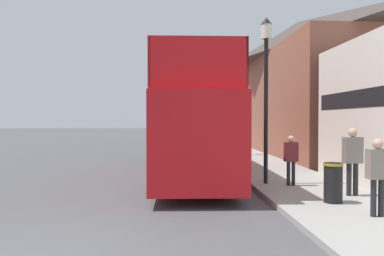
{
  "coord_description": "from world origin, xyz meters",
  "views": [
    {
      "loc": [
        2.54,
        -5.75,
        2.16
      ],
      "look_at": [
        3.38,
        9.91,
        1.82
      ],
      "focal_mm": 35.0,
      "sensor_mm": 36.0,
      "label": 1
    }
  ],
  "objects_px": {
    "parked_car_ahead_of_bus": "(196,144)",
    "pedestrian_third": "(291,155)",
    "lamp_post_third": "(206,103)",
    "litter_bin": "(333,181)",
    "pedestrian_second": "(352,155)",
    "lamp_post_second": "(223,97)",
    "tour_bus": "(192,127)",
    "lamp_post_nearest": "(266,71)",
    "pedestrian_nearest": "(378,170)"
  },
  "relations": [
    {
      "from": "pedestrian_second",
      "to": "pedestrian_third",
      "type": "relative_size",
      "value": 1.17
    },
    {
      "from": "parked_car_ahead_of_bus",
      "to": "lamp_post_nearest",
      "type": "height_order",
      "value": "lamp_post_nearest"
    },
    {
      "from": "pedestrian_nearest",
      "to": "lamp_post_second",
      "type": "height_order",
      "value": "lamp_post_second"
    },
    {
      "from": "parked_car_ahead_of_bus",
      "to": "pedestrian_third",
      "type": "xyz_separation_m",
      "value": [
        2.28,
        -10.4,
        0.32
      ]
    },
    {
      "from": "pedestrian_nearest",
      "to": "lamp_post_nearest",
      "type": "xyz_separation_m",
      "value": [
        -1.3,
        4.16,
        2.59
      ]
    },
    {
      "from": "tour_bus",
      "to": "lamp_post_third",
      "type": "xyz_separation_m",
      "value": [
        2.12,
        17.54,
        1.69
      ]
    },
    {
      "from": "pedestrian_second",
      "to": "lamp_post_second",
      "type": "xyz_separation_m",
      "value": [
        -1.83,
        11.88,
        2.27
      ]
    },
    {
      "from": "litter_bin",
      "to": "pedestrian_second",
      "type": "bearing_deg",
      "value": 42.33
    },
    {
      "from": "lamp_post_second",
      "to": "pedestrian_second",
      "type": "bearing_deg",
      "value": -81.22
    },
    {
      "from": "tour_bus",
      "to": "lamp_post_nearest",
      "type": "relative_size",
      "value": 1.91
    },
    {
      "from": "lamp_post_third",
      "to": "litter_bin",
      "type": "xyz_separation_m",
      "value": [
        1.07,
        -22.54,
        -2.92
      ]
    },
    {
      "from": "litter_bin",
      "to": "pedestrian_third",
      "type": "bearing_deg",
      "value": 96.6
    },
    {
      "from": "pedestrian_nearest",
      "to": "parked_car_ahead_of_bus",
      "type": "bearing_deg",
      "value": 101.59
    },
    {
      "from": "pedestrian_second",
      "to": "lamp_post_third",
      "type": "xyz_separation_m",
      "value": [
        -1.94,
        21.75,
        2.35
      ]
    },
    {
      "from": "parked_car_ahead_of_bus",
      "to": "lamp_post_second",
      "type": "xyz_separation_m",
      "value": [
        1.59,
        -0.11,
        2.74
      ]
    },
    {
      "from": "lamp_post_second",
      "to": "lamp_post_third",
      "type": "height_order",
      "value": "lamp_post_third"
    },
    {
      "from": "litter_bin",
      "to": "tour_bus",
      "type": "bearing_deg",
      "value": 122.59
    },
    {
      "from": "lamp_post_nearest",
      "to": "lamp_post_second",
      "type": "bearing_deg",
      "value": 90.04
    },
    {
      "from": "tour_bus",
      "to": "pedestrian_third",
      "type": "relative_size",
      "value": 6.5
    },
    {
      "from": "lamp_post_third",
      "to": "litter_bin",
      "type": "bearing_deg",
      "value": -87.28
    },
    {
      "from": "pedestrian_second",
      "to": "lamp_post_nearest",
      "type": "height_order",
      "value": "lamp_post_nearest"
    },
    {
      "from": "pedestrian_second",
      "to": "litter_bin",
      "type": "height_order",
      "value": "pedestrian_second"
    },
    {
      "from": "lamp_post_second",
      "to": "pedestrian_nearest",
      "type": "bearing_deg",
      "value": -84.66
    },
    {
      "from": "pedestrian_third",
      "to": "litter_bin",
      "type": "xyz_separation_m",
      "value": [
        0.28,
        -2.39,
        -0.41
      ]
    },
    {
      "from": "parked_car_ahead_of_bus",
      "to": "pedestrian_nearest",
      "type": "relative_size",
      "value": 2.56
    },
    {
      "from": "parked_car_ahead_of_bus",
      "to": "litter_bin",
      "type": "bearing_deg",
      "value": -76.33
    },
    {
      "from": "pedestrian_second",
      "to": "lamp_post_nearest",
      "type": "xyz_separation_m",
      "value": [
        -1.83,
        2.01,
        2.49
      ]
    },
    {
      "from": "lamp_post_nearest",
      "to": "litter_bin",
      "type": "bearing_deg",
      "value": -71.21
    },
    {
      "from": "pedestrian_second",
      "to": "lamp_post_second",
      "type": "bearing_deg",
      "value": 98.78
    },
    {
      "from": "pedestrian_nearest",
      "to": "pedestrian_second",
      "type": "bearing_deg",
      "value": 76.27
    },
    {
      "from": "pedestrian_second",
      "to": "tour_bus",
      "type": "bearing_deg",
      "value": 134.06
    },
    {
      "from": "lamp_post_second",
      "to": "litter_bin",
      "type": "bearing_deg",
      "value": -85.66
    },
    {
      "from": "tour_bus",
      "to": "pedestrian_nearest",
      "type": "height_order",
      "value": "tour_bus"
    },
    {
      "from": "lamp_post_third",
      "to": "parked_car_ahead_of_bus",
      "type": "bearing_deg",
      "value": -98.62
    },
    {
      "from": "pedestrian_second",
      "to": "pedestrian_third",
      "type": "height_order",
      "value": "pedestrian_second"
    },
    {
      "from": "lamp_post_nearest",
      "to": "litter_bin",
      "type": "relative_size",
      "value": 5.39
    },
    {
      "from": "pedestrian_second",
      "to": "lamp_post_second",
      "type": "distance_m",
      "value": 12.23
    },
    {
      "from": "pedestrian_third",
      "to": "tour_bus",
      "type": "bearing_deg",
      "value": 138.18
    },
    {
      "from": "pedestrian_third",
      "to": "lamp_post_second",
      "type": "height_order",
      "value": "lamp_post_second"
    },
    {
      "from": "lamp_post_nearest",
      "to": "parked_car_ahead_of_bus",
      "type": "bearing_deg",
      "value": 99.08
    },
    {
      "from": "tour_bus",
      "to": "litter_bin",
      "type": "distance_m",
      "value": 6.05
    },
    {
      "from": "lamp_post_nearest",
      "to": "lamp_post_third",
      "type": "distance_m",
      "value": 19.73
    },
    {
      "from": "parked_car_ahead_of_bus",
      "to": "pedestrian_third",
      "type": "relative_size",
      "value": 2.71
    },
    {
      "from": "litter_bin",
      "to": "lamp_post_nearest",
      "type": "bearing_deg",
      "value": 108.79
    },
    {
      "from": "lamp_post_third",
      "to": "litter_bin",
      "type": "distance_m",
      "value": 22.75
    },
    {
      "from": "lamp_post_nearest",
      "to": "pedestrian_nearest",
      "type": "bearing_deg",
      "value": -72.59
    },
    {
      "from": "pedestrian_second",
      "to": "pedestrian_nearest",
      "type": "bearing_deg",
      "value": -103.73
    },
    {
      "from": "pedestrian_third",
      "to": "lamp_post_nearest",
      "type": "height_order",
      "value": "lamp_post_nearest"
    },
    {
      "from": "lamp_post_third",
      "to": "lamp_post_nearest",
      "type": "bearing_deg",
      "value": -89.66
    },
    {
      "from": "parked_car_ahead_of_bus",
      "to": "pedestrian_second",
      "type": "xyz_separation_m",
      "value": [
        3.42,
        -11.99,
        0.48
      ]
    }
  ]
}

